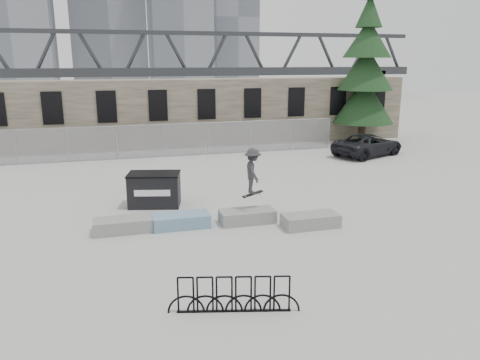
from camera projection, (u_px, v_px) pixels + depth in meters
name	position (u px, v px, depth m)	size (l,w,h in m)	color
ground	(204.00, 224.00, 16.94)	(120.00, 120.00, 0.00)	#A4A49F
stone_wall	(156.00, 113.00, 31.53)	(36.00, 2.58, 4.50)	#625948
chainlink_fence	(164.00, 140.00, 28.34)	(22.06, 0.06, 2.02)	gray
planter_far_left	(123.00, 225.00, 16.14)	(2.00, 0.90, 0.47)	gray
planter_center_left	(181.00, 220.00, 16.58)	(2.00, 0.90, 0.47)	teal
planter_center_right	(247.00, 216.00, 17.06)	(2.00, 0.90, 0.47)	gray
planter_offset	(311.00, 220.00, 16.60)	(2.00, 0.90, 0.47)	gray
dumpster	(154.00, 189.00, 18.92)	(2.30, 1.70, 1.36)	black
bike_rack	(234.00, 295.00, 10.95)	(3.06, 0.80, 0.90)	black
spruce_tree	(366.00, 72.00, 32.61)	(4.25, 4.25, 11.50)	#38281E
truss_bridge	(197.00, 71.00, 69.81)	(70.00, 3.00, 9.80)	#2D3033
suv	(368.00, 145.00, 28.86)	(2.25, 4.87, 1.35)	black
skateboarder	(253.00, 171.00, 16.91)	(0.81, 1.11, 1.79)	#2C2D2F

